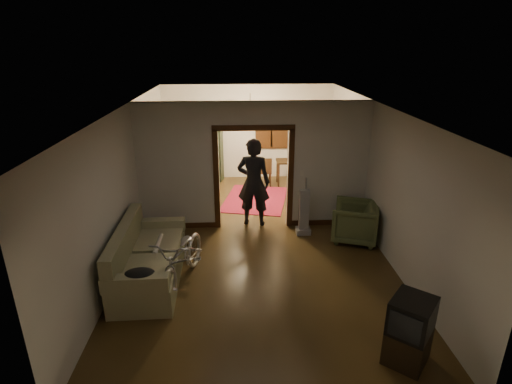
{
  "coord_description": "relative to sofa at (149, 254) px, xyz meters",
  "views": [
    {
      "loc": [
        -0.38,
        -7.54,
        3.93
      ],
      "look_at": [
        0.0,
        -0.3,
        1.2
      ],
      "focal_mm": 28.0,
      "sensor_mm": 36.0,
      "label": 1
    }
  ],
  "objects": [
    {
      "name": "rolled_paper",
      "position": [
        0.1,
        0.3,
        0.02
      ],
      "size": [
        0.09,
        0.72,
        0.09
      ],
      "primitive_type": "cylinder",
      "rotation": [
        1.57,
        0.0,
        0.0
      ],
      "color": "beige",
      "rests_on": "sofa"
    },
    {
      "name": "wall_left",
      "position": [
        -0.6,
        1.4,
        0.89
      ],
      "size": [
        0.02,
        8.5,
        2.8
      ],
      "primitive_type": "cube",
      "color": "beige",
      "rests_on": "floor"
    },
    {
      "name": "desk",
      "position": [
        3.17,
        4.9,
        -0.15
      ],
      "size": [
        1.09,
        0.82,
        0.71
      ],
      "primitive_type": "cube",
      "rotation": [
        0.0,
        0.0,
        0.33
      ],
      "color": "black",
      "rests_on": "floor"
    },
    {
      "name": "sofa",
      "position": [
        0.0,
        0.0,
        0.0
      ],
      "size": [
        1.04,
        2.23,
        1.02
      ],
      "primitive_type": "cube",
      "rotation": [
        0.0,
        0.0,
        0.02
      ],
      "color": "olive",
      "rests_on": "floor"
    },
    {
      "name": "partition_wall",
      "position": [
        1.9,
        2.15,
        0.89
      ],
      "size": [
        5.0,
        0.14,
        2.8
      ],
      "primitive_type": "cube",
      "color": "beige",
      "rests_on": "floor"
    },
    {
      "name": "crt_tv",
      "position": [
        3.7,
        -2.1,
        0.19
      ],
      "size": [
        0.72,
        0.73,
        0.47
      ],
      "primitive_type": "cube",
      "rotation": [
        0.0,
        0.0,
        0.87
      ],
      "color": "black",
      "rests_on": "tv_stand"
    },
    {
      "name": "desk_chair",
      "position": [
        2.34,
        4.83,
        -0.08
      ],
      "size": [
        0.48,
        0.48,
        0.86
      ],
      "primitive_type": "cube",
      "rotation": [
        0.0,
        0.0,
        0.31
      ],
      "color": "black",
      "rests_on": "floor"
    },
    {
      "name": "vacuum",
      "position": [
        2.96,
        1.66,
        0.0
      ],
      "size": [
        0.33,
        0.28,
        1.02
      ],
      "primitive_type": "cube",
      "rotation": [
        0.0,
        0.0,
        -0.09
      ],
      "color": "gray",
      "rests_on": "floor"
    },
    {
      "name": "locker",
      "position": [
        0.66,
        5.38,
        0.36
      ],
      "size": [
        0.97,
        0.72,
        1.74
      ],
      "primitive_type": "cube",
      "rotation": [
        0.0,
        0.0,
        -0.3
      ],
      "color": "#29341F",
      "rests_on": "floor"
    },
    {
      "name": "oriental_rug",
      "position": [
        2.02,
        3.72,
        -0.5
      ],
      "size": [
        1.95,
        2.32,
        0.02
      ],
      "primitive_type": "cube",
      "rotation": [
        0.0,
        0.0,
        -0.21
      ],
      "color": "maroon",
      "rests_on": "floor"
    },
    {
      "name": "floor",
      "position": [
        1.9,
        1.4,
        -0.51
      ],
      "size": [
        5.0,
        8.5,
        0.01
      ],
      "primitive_type": "cube",
      "color": "#332310",
      "rests_on": "ground"
    },
    {
      "name": "tv_stand",
      "position": [
        3.7,
        -2.1,
        -0.26
      ],
      "size": [
        0.72,
        0.72,
        0.49
      ],
      "primitive_type": "cube",
      "rotation": [
        0.0,
        0.0,
        0.87
      ],
      "color": "black",
      "rests_on": "floor"
    },
    {
      "name": "bicycle",
      "position": [
        0.59,
        -0.17,
        -0.01
      ],
      "size": [
        1.07,
        2.0,
        1.0
      ],
      "primitive_type": "imported",
      "rotation": [
        0.0,
        0.0,
        -0.23
      ],
      "color": "silver",
      "rests_on": "floor"
    },
    {
      "name": "door_casing",
      "position": [
        1.9,
        2.15,
        0.59
      ],
      "size": [
        1.74,
        0.2,
        2.32
      ],
      "primitive_type": "cube",
      "color": "#331B0B",
      "rests_on": "floor"
    },
    {
      "name": "wall_back",
      "position": [
        1.9,
        5.65,
        0.89
      ],
      "size": [
        5.0,
        0.02,
        2.8
      ],
      "primitive_type": "cube",
      "color": "beige",
      "rests_on": "floor"
    },
    {
      "name": "jacket",
      "position": [
        0.05,
        -0.91,
        0.17
      ],
      "size": [
        0.47,
        0.35,
        0.14
      ],
      "primitive_type": "ellipsoid",
      "color": "black",
      "rests_on": "sofa"
    },
    {
      "name": "far_window",
      "position": [
        2.6,
        5.61,
        1.04
      ],
      "size": [
        0.98,
        0.06,
        1.28
      ],
      "primitive_type": "cube",
      "color": "black",
      "rests_on": "wall_back"
    },
    {
      "name": "armchair",
      "position": [
        3.98,
        1.32,
        -0.09
      ],
      "size": [
        1.15,
        1.14,
        0.83
      ],
      "primitive_type": "imported",
      "rotation": [
        0.0,
        0.0,
        -1.91
      ],
      "color": "#4D5932",
      "rests_on": "floor"
    },
    {
      "name": "wall_right",
      "position": [
        4.4,
        1.4,
        0.89
      ],
      "size": [
        0.02,
        8.5,
        2.8
      ],
      "primitive_type": "cube",
      "color": "beige",
      "rests_on": "floor"
    },
    {
      "name": "ceiling",
      "position": [
        1.9,
        1.4,
        2.29
      ],
      "size": [
        5.0,
        8.5,
        0.01
      ],
      "primitive_type": "cube",
      "color": "white",
      "rests_on": "floor"
    },
    {
      "name": "person",
      "position": [
        1.9,
        2.24,
        0.49
      ],
      "size": [
        0.81,
        0.61,
        2.0
      ],
      "primitive_type": "imported",
      "rotation": [
        0.0,
        0.0,
        2.95
      ],
      "color": "black",
      "rests_on": "floor"
    },
    {
      "name": "globe",
      "position": [
        0.66,
        5.38,
        1.43
      ],
      "size": [
        0.29,
        0.29,
        0.29
      ],
      "primitive_type": "sphere",
      "color": "#1E5972",
      "rests_on": "locker"
    },
    {
      "name": "light_switch",
      "position": [
        2.95,
        2.08,
        0.74
      ],
      "size": [
        0.08,
        0.01,
        0.12
      ],
      "primitive_type": "cube",
      "color": "silver",
      "rests_on": "partition_wall"
    },
    {
      "name": "chandelier",
      "position": [
        1.9,
        3.9,
        1.84
      ],
      "size": [
        0.24,
        0.24,
        0.24
      ],
      "primitive_type": "sphere",
      "color": "#FFE0A5",
      "rests_on": "ceiling"
    }
  ]
}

